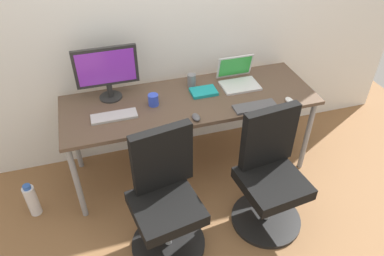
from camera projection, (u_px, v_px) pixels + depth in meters
The scene contains 15 objects.
ground_plane at pixel (190, 166), 3.36m from camera, with size 5.28×5.28×0.00m, color brown.
back_wall at pixel (175, 11), 2.88m from camera, with size 4.40×0.04×2.60m, color white.
desk at pixel (190, 105), 2.94m from camera, with size 2.03×0.68×0.74m.
office_chair_left at pixel (165, 200), 2.49m from camera, with size 0.54×0.54×0.94m.
office_chair_right at pixel (270, 176), 2.67m from camera, with size 0.54×0.54×0.94m.
water_bottle_on_floor at pixel (32, 200), 2.84m from camera, with size 0.09×0.09×0.31m.
desktop_monitor at pixel (107, 70), 2.77m from camera, with size 0.48×0.18×0.43m.
open_laptop at pixel (238, 78), 3.06m from camera, with size 0.31×0.27×0.22m.
keyboard_by_monitor at pixel (114, 116), 2.70m from camera, with size 0.34×0.12×0.02m, color #B7B7B7.
keyboard_by_laptop at pixel (255, 107), 2.80m from camera, with size 0.34×0.12×0.02m, color #515156.
mouse_by_monitor at pixel (289, 101), 2.86m from camera, with size 0.06×0.10×0.03m, color silver.
mouse_by_laptop at pixel (196, 117), 2.68m from camera, with size 0.06×0.10×0.03m, color #515156.
coffee_mug at pixel (153, 100), 2.81m from camera, with size 0.08×0.08×0.09m, color blue.
pen_cup at pixel (192, 80), 3.03m from camera, with size 0.07×0.07×0.10m, color slate.
notebook at pixel (204, 92), 2.96m from camera, with size 0.21×0.15×0.03m, color teal.
Camera 1 is at (-0.69, -2.34, 2.34)m, focal length 34.09 mm.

